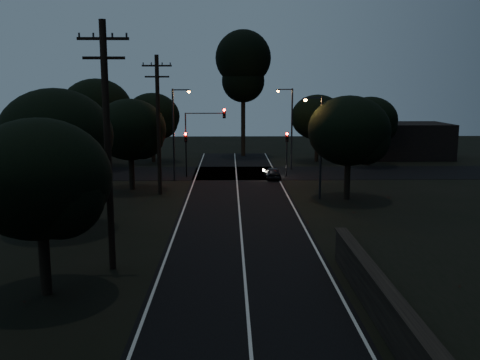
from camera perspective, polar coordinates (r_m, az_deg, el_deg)
name	(u,v)px	position (r m, az deg, el deg)	size (l,w,h in m)	color
road_surface	(238,196)	(40.42, -0.20, -1.73)	(60.00, 70.00, 0.03)	black
utility_pole_mid	(107,143)	(24.18, -13.95, 3.81)	(2.20, 0.30, 11.00)	black
utility_pole_far	(158,123)	(40.89, -8.71, 6.04)	(2.20, 0.30, 10.50)	black
tree_left_b	(44,182)	(21.87, -20.22, -0.23)	(5.54, 5.54, 7.05)	black
tree_left_c	(59,139)	(31.95, -18.72, 4.14)	(6.43, 6.43, 8.13)	black
tree_left_d	(132,131)	(43.16, -11.40, 5.12)	(5.72, 5.72, 7.26)	black
tree_far_nw	(154,117)	(58.99, -9.14, 6.60)	(5.93, 5.93, 7.51)	black
tree_far_w	(99,110)	(55.92, -14.82, 7.22)	(7.04, 7.04, 8.98)	black
tree_far_ne	(320,118)	(59.26, 8.48, 6.51)	(5.79, 5.79, 7.32)	black
tree_far_e	(372,121)	(57.41, 13.92, 6.12)	(5.64, 5.64, 7.15)	black
tree_right_a	(352,133)	(39.48, 11.87, 4.97)	(5.95, 5.95, 7.57)	black
tall_pine	(243,65)	(63.52, 0.35, 12.12)	(6.46, 6.46, 14.67)	black
building_left	(58,140)	(63.76, -18.86, 4.04)	(10.00, 8.00, 4.40)	black
building_right	(407,140)	(65.13, 17.39, 4.06)	(9.00, 7.00, 4.00)	black
signal_left	(186,146)	(48.90, -5.79, 3.62)	(0.28, 0.35, 4.10)	black
signal_right	(287,146)	(49.02, 5.02, 3.65)	(0.28, 0.35, 4.10)	black
signal_mast	(204,130)	(48.65, -3.83, 5.40)	(3.70, 0.35, 6.25)	black
streetlight_a	(176,128)	(46.82, -6.89, 5.53)	(1.66, 0.26, 8.00)	black
streetlight_b	(290,123)	(52.91, 5.35, 6.06)	(1.66, 0.26, 8.00)	black
streetlight_c	(319,140)	(39.19, 8.40, 4.22)	(1.46, 0.26, 7.50)	black
car	(272,173)	(48.01, 3.46, 0.77)	(1.27, 3.16, 1.08)	black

